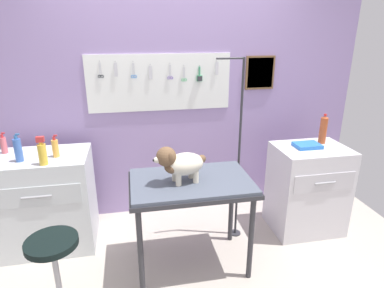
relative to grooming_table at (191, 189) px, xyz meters
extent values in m
cube|color=#B1A79A|center=(0.01, -0.28, -0.75)|extent=(4.40, 4.00, 0.04)
cube|color=#9981B8|center=(0.01, 1.00, 0.42)|extent=(4.00, 0.06, 2.30)
cube|color=white|center=(-0.13, 0.97, 0.71)|extent=(1.44, 0.02, 0.57)
cylinder|color=gray|center=(-0.70, 0.96, 0.94)|extent=(0.01, 0.02, 0.01)
cube|color=silver|center=(-0.71, 0.95, 0.87)|extent=(0.01, 0.00, 0.11)
cube|color=silver|center=(-0.70, 0.95, 0.87)|extent=(0.01, 0.00, 0.11)
torus|color=black|center=(-0.72, 0.95, 0.80)|extent=(0.03, 0.01, 0.03)
torus|color=black|center=(-0.69, 0.95, 0.80)|extent=(0.03, 0.01, 0.03)
cylinder|color=gray|center=(-0.56, 0.96, 0.93)|extent=(0.01, 0.02, 0.01)
cube|color=silver|center=(-0.56, 0.95, 0.86)|extent=(0.03, 0.01, 0.13)
cylinder|color=gray|center=(-0.39, 0.96, 0.93)|extent=(0.01, 0.02, 0.01)
cube|color=silver|center=(-0.40, 0.95, 0.86)|extent=(0.01, 0.00, 0.11)
cube|color=silver|center=(-0.38, 0.95, 0.86)|extent=(0.01, 0.00, 0.11)
torus|color=#3377C8|center=(-0.40, 0.95, 0.79)|extent=(0.03, 0.01, 0.03)
torus|color=#3377C8|center=(-0.38, 0.95, 0.79)|extent=(0.03, 0.01, 0.03)
cylinder|color=gray|center=(-0.23, 0.96, 0.90)|extent=(0.01, 0.02, 0.01)
cube|color=silver|center=(-0.23, 0.95, 0.82)|extent=(0.03, 0.01, 0.13)
cylinder|color=gray|center=(-0.03, 0.96, 0.91)|extent=(0.01, 0.02, 0.01)
cube|color=silver|center=(-0.04, 0.95, 0.84)|extent=(0.01, 0.00, 0.11)
cube|color=silver|center=(-0.03, 0.95, 0.84)|extent=(0.01, 0.00, 0.11)
torus|color=#5A3E9D|center=(-0.04, 0.95, 0.76)|extent=(0.03, 0.01, 0.03)
torus|color=#5A3E9D|center=(-0.02, 0.95, 0.76)|extent=(0.03, 0.01, 0.03)
cylinder|color=gray|center=(0.11, 0.96, 0.88)|extent=(0.01, 0.02, 0.01)
cube|color=silver|center=(0.10, 0.95, 0.81)|extent=(0.01, 0.00, 0.11)
cube|color=silver|center=(0.12, 0.95, 0.81)|extent=(0.01, 0.00, 0.11)
torus|color=#3B9F60|center=(0.10, 0.95, 0.74)|extent=(0.03, 0.01, 0.03)
torus|color=#3B9F60|center=(0.12, 0.95, 0.74)|extent=(0.03, 0.01, 0.03)
cylinder|color=gray|center=(0.27, 0.96, 0.88)|extent=(0.01, 0.02, 0.01)
cylinder|color=#3A8C61|center=(0.27, 0.95, 0.82)|extent=(0.02, 0.02, 0.09)
cube|color=#3A8C61|center=(0.27, 0.95, 0.75)|extent=(0.06, 0.02, 0.06)
cube|color=#333338|center=(0.27, 0.93, 0.75)|extent=(0.05, 0.01, 0.05)
cylinder|color=gray|center=(0.45, 0.96, 0.92)|extent=(0.01, 0.02, 0.01)
cube|color=silver|center=(0.45, 0.95, 0.85)|extent=(0.03, 0.01, 0.13)
cube|color=brown|center=(0.93, 0.96, 0.79)|extent=(0.31, 0.02, 0.35)
cube|color=#AE804E|center=(0.93, 0.96, 0.79)|extent=(0.28, 0.01, 0.31)
cylinder|color=#2D2D33|center=(-0.44, -0.26, -0.35)|extent=(0.04, 0.04, 0.75)
cylinder|color=#2D2D33|center=(0.44, -0.26, -0.35)|extent=(0.04, 0.04, 0.75)
cylinder|color=#2D2D33|center=(-0.44, 0.26, -0.35)|extent=(0.04, 0.04, 0.75)
cylinder|color=#2D2D33|center=(0.44, 0.26, -0.35)|extent=(0.04, 0.04, 0.75)
cube|color=#2D2D33|center=(0.00, 0.00, 0.04)|extent=(0.99, 0.64, 0.03)
cube|color=#4A5160|center=(0.00, 0.00, 0.07)|extent=(0.96, 0.62, 0.03)
cylinder|color=#2D2D33|center=(0.52, 0.34, -0.72)|extent=(0.11, 0.11, 0.01)
cylinder|color=#2D2D33|center=(0.52, 0.34, 0.14)|extent=(0.02, 0.02, 1.73)
cylinder|color=#2D2D33|center=(0.40, 0.34, 1.00)|extent=(0.24, 0.02, 0.02)
cylinder|color=beige|center=(-0.11, -0.08, 0.14)|extent=(0.05, 0.05, 0.10)
cylinder|color=beige|center=(-0.13, 0.01, 0.14)|extent=(0.05, 0.05, 0.10)
cylinder|color=beige|center=(0.03, -0.05, 0.14)|extent=(0.05, 0.05, 0.10)
cylinder|color=beige|center=(0.01, 0.04, 0.14)|extent=(0.05, 0.05, 0.10)
ellipsoid|color=beige|center=(-0.06, -0.02, 0.23)|extent=(0.34, 0.25, 0.17)
ellipsoid|color=brown|center=(-0.16, -0.04, 0.23)|extent=(0.13, 0.15, 0.10)
sphere|color=brown|center=(-0.20, -0.05, 0.32)|extent=(0.15, 0.15, 0.15)
ellipsoid|color=beige|center=(-0.26, -0.06, 0.30)|extent=(0.08, 0.07, 0.05)
sphere|color=black|center=(-0.29, -0.06, 0.30)|extent=(0.02, 0.02, 0.02)
ellipsoid|color=brown|center=(-0.17, -0.11, 0.33)|extent=(0.05, 0.04, 0.08)
ellipsoid|color=brown|center=(-0.20, 0.02, 0.33)|extent=(0.05, 0.04, 0.08)
sphere|color=brown|center=(0.09, 0.00, 0.26)|extent=(0.07, 0.07, 0.07)
cube|color=silver|center=(-1.24, 0.54, -0.28)|extent=(0.80, 0.56, 0.90)
cube|color=#B9BFC1|center=(-1.24, 0.25, -0.08)|extent=(0.70, 0.01, 0.18)
cylinder|color=#99999E|center=(-1.24, 0.25, -0.08)|extent=(0.24, 0.02, 0.02)
cube|color=silver|center=(1.25, 0.32, -0.29)|extent=(0.68, 0.52, 0.88)
cube|color=silver|center=(1.25, 0.06, -0.09)|extent=(0.60, 0.01, 0.18)
cylinder|color=#99999E|center=(1.25, 0.05, -0.09)|extent=(0.20, 0.02, 0.02)
cylinder|color=#9E9EA3|center=(-1.01, -0.36, -0.43)|extent=(0.04, 0.04, 0.59)
cylinder|color=black|center=(-1.01, -0.36, -0.11)|extent=(0.34, 0.34, 0.04)
cylinder|color=#D7636E|center=(-1.57, 0.67, 0.25)|extent=(0.05, 0.05, 0.15)
cylinder|color=red|center=(-1.57, 0.67, 0.34)|extent=(0.02, 0.02, 0.03)
cube|color=red|center=(-1.56, 0.67, 0.36)|extent=(0.03, 0.01, 0.01)
cylinder|color=gold|center=(-1.10, 0.49, 0.25)|extent=(0.05, 0.05, 0.15)
cylinder|color=red|center=(-1.10, 0.49, 0.34)|extent=(0.02, 0.02, 0.03)
cube|color=red|center=(-1.09, 0.49, 0.37)|extent=(0.03, 0.01, 0.01)
cylinder|color=#3E68BA|center=(-1.38, 0.44, 0.27)|extent=(0.06, 0.06, 0.20)
cylinder|color=teal|center=(-1.38, 0.44, 0.39)|extent=(0.03, 0.03, 0.03)
cube|color=teal|center=(-1.36, 0.44, 0.41)|extent=(0.03, 0.01, 0.01)
cylinder|color=gold|center=(-1.17, 0.32, 0.26)|extent=(0.07, 0.07, 0.18)
cylinder|color=gold|center=(-1.17, 0.32, 0.36)|extent=(0.03, 0.03, 0.02)
cube|color=red|center=(-1.17, 0.32, 0.39)|extent=(0.06, 0.04, 0.04)
cylinder|color=#B24C25|center=(1.40, 0.43, 0.28)|extent=(0.07, 0.07, 0.26)
cone|color=#B24C25|center=(1.40, 0.43, 0.42)|extent=(0.07, 0.07, 0.02)
cylinder|color=red|center=(1.40, 0.43, 0.44)|extent=(0.03, 0.03, 0.02)
cube|color=blue|center=(1.20, 0.34, 0.17)|extent=(0.24, 0.18, 0.04)
camera|label=1|loc=(-0.44, -2.31, 1.22)|focal=30.26mm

